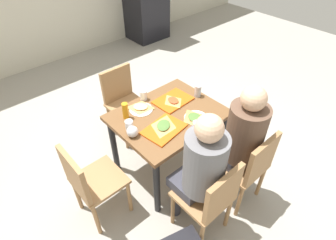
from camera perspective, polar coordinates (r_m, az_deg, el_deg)
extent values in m
cube|color=#9E998E|center=(3.09, 0.00, -9.59)|extent=(10.00, 10.00, 0.02)
cube|color=brown|center=(2.57, 0.00, 0.91)|extent=(0.99, 0.80, 0.04)
cylinder|color=black|center=(2.47, -2.35, -13.85)|extent=(0.06, 0.06, 0.70)
cylinder|color=black|center=(2.90, 10.97, -4.25)|extent=(0.06, 0.06, 0.70)
cylinder|color=black|center=(2.85, -11.20, -5.35)|extent=(0.06, 0.06, 0.70)
cylinder|color=black|center=(3.23, 1.74, 1.96)|extent=(0.06, 0.06, 0.70)
cube|color=#9E7247|center=(2.33, 7.20, -15.34)|extent=(0.40, 0.40, 0.03)
cube|color=#9E7247|center=(2.10, 11.42, -14.88)|extent=(0.38, 0.04, 0.40)
cylinder|color=#9E7247|center=(2.51, 1.01, -18.10)|extent=(0.04, 0.04, 0.42)
cylinder|color=#9E7247|center=(2.65, 6.57, -13.82)|extent=(0.04, 0.04, 0.42)
cylinder|color=#9E7247|center=(2.40, 6.99, -23.13)|extent=(0.04, 0.04, 0.42)
cylinder|color=#9E7247|center=(2.55, 12.44, -18.21)|extent=(0.04, 0.04, 0.42)
cube|color=#9E7247|center=(2.60, 14.68, -8.92)|extent=(0.40, 0.40, 0.03)
cube|color=#9E7247|center=(2.39, 18.97, -7.82)|extent=(0.38, 0.04, 0.40)
cylinder|color=#9E7247|center=(2.73, 8.85, -11.98)|extent=(0.04, 0.04, 0.42)
cylinder|color=#9E7247|center=(2.92, 13.28, -8.27)|extent=(0.04, 0.04, 0.42)
cylinder|color=#9E7247|center=(2.63, 14.62, -16.11)|extent=(0.04, 0.04, 0.42)
cylinder|color=#9E7247|center=(2.83, 18.78, -11.91)|extent=(0.04, 0.04, 0.42)
cube|color=#9E7247|center=(3.19, -8.42, 2.91)|extent=(0.40, 0.40, 0.03)
cube|color=#9E7247|center=(3.20, -10.67, 7.42)|extent=(0.38, 0.04, 0.40)
cylinder|color=#9E7247|center=(3.30, -3.94, -0.32)|extent=(0.04, 0.04, 0.42)
cylinder|color=#9E7247|center=(3.16, -8.75, -3.00)|extent=(0.04, 0.04, 0.42)
cylinder|color=#9E7247|center=(3.51, -7.42, 2.37)|extent=(0.04, 0.04, 0.42)
cylinder|color=#9E7247|center=(3.38, -12.06, -0.02)|extent=(0.04, 0.04, 0.42)
cube|color=#9E7247|center=(2.48, -14.15, -12.06)|extent=(0.40, 0.40, 0.03)
cube|color=#9E7247|center=(2.28, -18.92, -10.89)|extent=(0.04, 0.38, 0.40)
cylinder|color=#9E7247|center=(2.79, -12.20, -11.03)|extent=(0.04, 0.04, 0.42)
cylinder|color=#9E7247|center=(2.61, -8.07, -15.54)|extent=(0.04, 0.04, 0.42)
cylinder|color=#9E7247|center=(2.73, -18.38, -14.46)|extent=(0.04, 0.04, 0.42)
cylinder|color=#9E7247|center=(2.53, -14.67, -19.46)|extent=(0.04, 0.04, 0.42)
cylinder|color=#383842|center=(2.56, 1.61, -15.93)|extent=(0.10, 0.10, 0.45)
cylinder|color=#383842|center=(2.62, 4.23, -13.95)|extent=(0.10, 0.10, 0.45)
cube|color=#383842|center=(2.33, 4.93, -12.53)|extent=(0.32, 0.28, 0.10)
cylinder|color=slate|center=(2.04, 7.65, -9.05)|extent=(0.32, 0.32, 0.52)
sphere|color=#DBAD89|center=(1.80, 8.61, -1.74)|extent=(0.20, 0.20, 0.20)
cylinder|color=#383842|center=(2.79, 9.18, -10.07)|extent=(0.10, 0.10, 0.45)
cylinder|color=#383842|center=(2.88, 11.28, -8.36)|extent=(0.10, 0.10, 0.45)
cube|color=#383842|center=(2.60, 12.64, -6.44)|extent=(0.32, 0.28, 0.10)
cylinder|color=brown|center=(2.34, 15.80, -2.63)|extent=(0.32, 0.32, 0.52)
sphere|color=#DBAD89|center=(2.13, 17.46, 4.29)|extent=(0.20, 0.20, 0.20)
cube|color=#D85914|center=(2.39, -0.86, -1.91)|extent=(0.39, 0.31, 0.02)
cube|color=#D85914|center=(2.72, 1.04, 4.11)|extent=(0.37, 0.28, 0.02)
cylinder|color=white|center=(2.62, -5.64, 2.20)|extent=(0.22, 0.22, 0.01)
cylinder|color=white|center=(2.52, 5.85, 0.41)|extent=(0.22, 0.22, 0.01)
pyramid|color=tan|center=(2.40, -0.94, -1.22)|extent=(0.28, 0.26, 0.01)
ellipsoid|color=#4C7233|center=(2.39, -0.94, -1.04)|extent=(0.19, 0.18, 0.01)
pyramid|color=tan|center=(2.69, 1.09, 4.00)|extent=(0.17, 0.20, 0.01)
ellipsoid|color=#B74723|center=(2.68, 1.09, 4.18)|extent=(0.12, 0.14, 0.01)
pyramid|color=tan|center=(2.63, -5.74, 2.65)|extent=(0.25, 0.25, 0.01)
ellipsoid|color=#D8C67F|center=(2.63, -5.76, 2.82)|extent=(0.18, 0.18, 0.01)
pyramid|color=#C68C47|center=(2.50, 5.60, 0.40)|extent=(0.22, 0.25, 0.01)
ellipsoid|color=#4C7233|center=(2.50, 5.61, 0.58)|extent=(0.15, 0.17, 0.01)
cylinder|color=white|center=(2.73, -5.17, 5.19)|extent=(0.07, 0.07, 0.10)
cylinder|color=white|center=(2.36, 5.95, -1.41)|extent=(0.07, 0.07, 0.10)
cylinder|color=white|center=(2.38, -8.08, -1.15)|extent=(0.07, 0.07, 0.10)
cylinder|color=#B7BCC6|center=(2.78, 6.24, 6.08)|extent=(0.07, 0.07, 0.12)
cylinder|color=orange|center=(2.50, -8.89, 1.92)|extent=(0.06, 0.06, 0.16)
sphere|color=silver|center=(2.32, -7.44, -2.39)|extent=(0.10, 0.10, 0.10)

